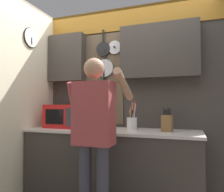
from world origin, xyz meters
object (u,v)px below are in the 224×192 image
(microwave, at_px, (65,116))
(knife_block, at_px, (167,123))
(utensil_crock, at_px, (132,123))
(person, at_px, (94,127))

(microwave, height_order, knife_block, microwave)
(microwave, relative_size, utensil_crock, 1.34)
(microwave, distance_m, knife_block, 1.35)
(knife_block, bearing_deg, person, -133.98)
(microwave, relative_size, knife_block, 1.75)
(microwave, bearing_deg, person, -42.02)
(utensil_crock, distance_m, person, 0.68)
(microwave, height_order, person, person)
(person, bearing_deg, microwave, 137.98)
(knife_block, bearing_deg, utensil_crock, 179.64)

